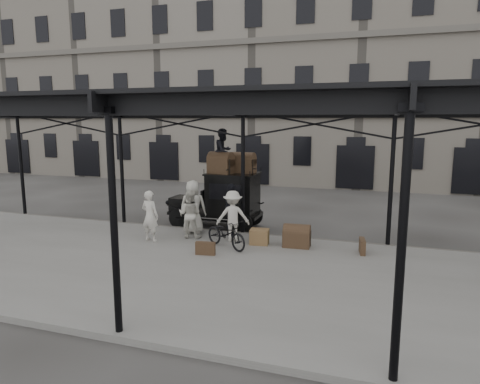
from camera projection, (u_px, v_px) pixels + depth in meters
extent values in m
plane|color=#383533|center=(224.00, 252.00, 13.72)|extent=(120.00, 120.00, 0.00)
cube|color=slate|center=(199.00, 270.00, 11.84)|extent=(28.00, 8.00, 0.15)
cylinder|color=black|center=(21.00, 168.00, 18.33)|extent=(0.14, 0.14, 4.30)
cylinder|color=black|center=(243.00, 178.00, 15.24)|extent=(0.14, 0.14, 4.30)
cylinder|color=black|center=(114.00, 231.00, 7.94)|extent=(0.14, 0.14, 4.30)
cube|color=black|center=(243.00, 111.00, 14.86)|extent=(22.00, 0.10, 0.45)
cube|color=black|center=(108.00, 103.00, 7.55)|extent=(22.00, 0.10, 0.45)
cube|color=black|center=(200.00, 102.00, 11.36)|extent=(22.50, 9.00, 0.08)
cube|color=silver|center=(200.00, 99.00, 11.35)|extent=(18.00, 7.00, 0.04)
cube|color=slate|center=(314.00, 79.00, 29.43)|extent=(64.00, 8.00, 14.00)
cylinder|color=black|center=(179.00, 218.00, 16.64)|extent=(0.80, 0.10, 0.80)
cylinder|color=black|center=(194.00, 211.00, 17.99)|extent=(0.80, 0.10, 0.80)
cylinder|color=black|center=(242.00, 223.00, 15.84)|extent=(0.80, 0.10, 0.80)
cylinder|color=black|center=(253.00, 215.00, 17.18)|extent=(0.80, 0.10, 0.80)
cube|color=black|center=(215.00, 213.00, 16.90)|extent=(3.60, 1.25, 0.12)
cube|color=black|center=(184.00, 204.00, 17.27)|extent=(0.90, 1.00, 0.55)
cube|color=black|center=(174.00, 203.00, 17.41)|extent=(0.06, 0.70, 0.55)
cube|color=black|center=(202.00, 202.00, 17.01)|extent=(0.70, 1.30, 0.10)
cube|color=black|center=(233.00, 194.00, 16.54)|extent=(1.80, 1.45, 1.55)
cube|color=black|center=(227.00, 192.00, 15.82)|extent=(1.40, 0.02, 0.60)
cube|color=black|center=(233.00, 174.00, 16.41)|extent=(1.90, 1.55, 0.06)
imported|color=silver|center=(150.00, 216.00, 14.31)|extent=(0.68, 0.50, 1.73)
imported|color=beige|center=(190.00, 214.00, 14.74)|extent=(0.86, 0.69, 1.67)
imported|color=beige|center=(193.00, 207.00, 15.33)|extent=(1.10, 0.91, 1.92)
imported|color=black|center=(231.00, 210.00, 14.89)|extent=(1.03, 1.14, 1.86)
imported|color=beige|center=(233.00, 216.00, 14.31)|extent=(1.25, 0.96, 1.72)
imported|color=black|center=(226.00, 234.00, 13.60)|extent=(1.84, 1.40, 0.93)
imported|color=black|center=(223.00, 151.00, 16.28)|extent=(0.85, 0.97, 1.69)
cube|color=#936644|center=(259.00, 237.00, 14.03)|extent=(0.65, 0.51, 0.50)
cube|color=#4E3924|center=(362.00, 246.00, 13.06)|extent=(0.23, 0.62, 0.45)
cube|color=#4E3924|center=(205.00, 248.00, 12.92)|extent=(0.61, 0.23, 0.40)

